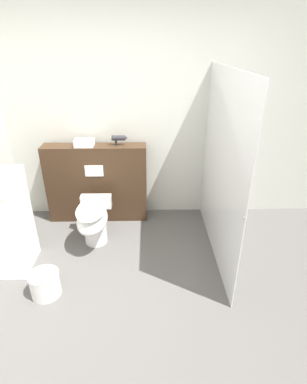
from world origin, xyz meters
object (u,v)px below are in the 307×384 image
at_px(toilet, 94,220).
at_px(waste_bin, 45,284).
at_px(hair_drier, 119,138).
at_px(sink_vanity, 1,223).

distance_m(toilet, waste_bin, 0.87).
bearing_deg(toilet, hair_drier, 65.77).
bearing_deg(waste_bin, sink_vanity, 139.41).
height_order(hair_drier, waste_bin, hair_drier).
relative_size(toilet, sink_vanity, 0.54).
height_order(toilet, waste_bin, toilet).
relative_size(sink_vanity, waste_bin, 4.30).
distance_m(hair_drier, waste_bin, 1.79).
bearing_deg(waste_bin, hair_drier, 65.97).
bearing_deg(toilet, waste_bin, -113.87).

